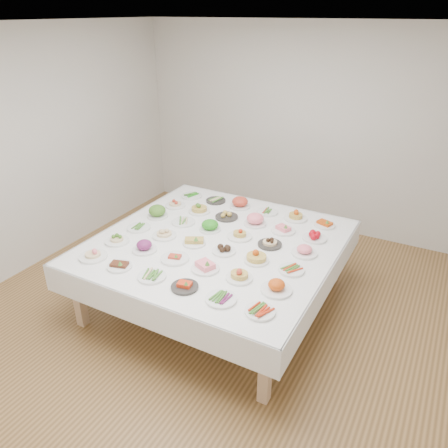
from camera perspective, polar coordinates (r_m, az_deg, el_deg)
The scene contains 38 objects.
room_envelope at distance 3.95m, azimuth -1.04°, elevation 10.56°, with size 5.02×5.02×2.81m.
display_table at distance 4.54m, azimuth -0.91°, elevation -2.91°, with size 2.40×2.40×0.75m.
dish_0 at distance 4.37m, azimuth -16.80°, elevation -3.52°, with size 0.27×0.27×0.14m.
dish_1 at distance 4.16m, azimuth -13.52°, elevation -5.10°, with size 0.23×0.23×0.10m.
dish_2 at distance 3.96m, azimuth -9.42°, elevation -6.60°, with size 0.25×0.25×0.06m.
dish_3 at distance 3.78m, azimuth -5.17°, elevation -7.93°, with size 0.23×0.23×0.09m.
dish_4 at distance 3.63m, azimuth -0.40°, elevation -9.61°, with size 0.26×0.26×0.06m.
dish_5 at distance 3.51m, azimuth 4.74°, elevation -11.15°, with size 0.25×0.24×0.06m.
dish_6 at distance 4.59m, azimuth -13.84°, elevation -1.73°, with size 0.25×0.25×0.12m.
dish_7 at distance 4.38m, azimuth -10.37°, elevation -2.85°, with size 0.24×0.24×0.12m.
dish_8 at distance 4.19m, azimuth -6.44°, elevation -4.22°, with size 0.27×0.27×0.10m.
dish_9 at distance 4.01m, azimuth -2.48°, elevation -5.30°, with size 0.26×0.26×0.12m.
dish_10 at distance 3.87m, azimuth 2.02°, elevation -6.43°, with size 0.24×0.24×0.14m.
dish_11 at distance 3.74m, azimuth 6.88°, elevation -7.86°, with size 0.27×0.27×0.14m.
dish_12 at distance 4.84m, azimuth -11.09°, elevation -0.37°, with size 0.25×0.25×0.06m.
dish_13 at distance 4.61m, azimuth -7.84°, elevation -0.91°, with size 0.25×0.25×0.14m.
dish_14 at distance 4.44m, azimuth -3.91°, elevation -2.08°, with size 0.24×0.23×0.11m.
dish_15 at distance 4.28m, azimuth -0.01°, elevation -3.20°, with size 0.23×0.23×0.10m.
dish_16 at distance 4.13m, azimuth 4.27°, elevation -4.08°, with size 0.24×0.24×0.14m.
dish_17 at distance 4.04m, azimuth 8.80°, elevation -5.83°, with size 0.24×0.24×0.06m.
dish_18 at distance 5.06m, azimuth -8.72°, elevation 1.65°, with size 0.24×0.24×0.15m.
dish_19 at distance 4.89m, azimuth -5.32°, elevation 0.39°, with size 0.27×0.26×0.06m.
dish_20 at distance 4.70m, azimuth -1.84°, elevation -0.04°, with size 0.23×0.23×0.15m.
dish_21 at distance 4.55m, azimuth 2.07°, elevation -1.08°, with size 0.26×0.26×0.14m.
dish_22 at distance 4.42m, azimuth 6.02°, elevation -2.16°, with size 0.24×0.24×0.13m.
dish_23 at distance 4.32m, azimuth 10.48°, elevation -3.26°, with size 0.25×0.25×0.13m.
dish_24 at distance 5.31m, azimuth -6.40°, elevation 2.84°, with size 0.23×0.23×0.12m.
dish_25 at distance 5.13m, azimuth -3.26°, elevation 2.23°, with size 0.25×0.25×0.15m.
dish_26 at distance 4.98m, azimuth 0.34°, elevation 1.33°, with size 0.26×0.26×0.11m.
dish_27 at distance 4.83m, azimuth 4.09°, elevation 0.69°, with size 0.27×0.27×0.15m.
dish_28 at distance 4.72m, azimuth 7.76°, elevation -0.52°, with size 0.25×0.25×0.11m.
dish_29 at distance 4.61m, azimuth 11.79°, elevation -1.36°, with size 0.25×0.25×0.12m.
dish_30 at distance 5.58m, azimuth -4.25°, elevation 3.82°, with size 0.26×0.26×0.06m.
dish_31 at distance 5.43m, azimuth -1.08°, elevation 3.18°, with size 0.24×0.24×0.06m.
dish_32 at distance 5.25m, azimuth 2.10°, elevation 2.98°, with size 0.29×0.29×0.16m.
dish_33 at distance 5.14m, azimuth 5.67°, elevation 1.64°, with size 0.24×0.24×0.05m.
dish_34 at distance 5.01m, azimuth 9.37°, elevation 1.32°, with size 0.26×0.26×0.15m.
dish_35 at distance 4.93m, azimuth 13.02°, elevation 0.17°, with size 0.23×0.23×0.10m.
Camera 1 is at (1.89, -3.30, 2.90)m, focal length 35.00 mm.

